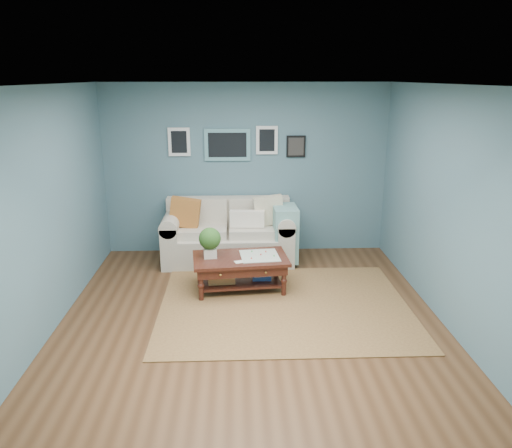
{
  "coord_description": "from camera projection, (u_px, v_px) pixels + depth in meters",
  "views": [
    {
      "loc": [
        -0.15,
        -5.37,
        2.78
      ],
      "look_at": [
        0.1,
        1.0,
        0.89
      ],
      "focal_mm": 35.0,
      "sensor_mm": 36.0,
      "label": 1
    }
  ],
  "objects": [
    {
      "name": "coffee_table",
      "position": [
        235.0,
        263.0,
        6.67
      ],
      "size": [
        1.32,
        0.85,
        0.88
      ],
      "rotation": [
        0.0,
        0.0,
        0.1
      ],
      "color": "black",
      "rests_on": "ground"
    },
    {
      "name": "loveseat",
      "position": [
        234.0,
        234.0,
        7.76
      ],
      "size": [
        2.05,
        0.93,
        1.05
      ],
      "color": "beige",
      "rests_on": "ground"
    },
    {
      "name": "area_rug",
      "position": [
        284.0,
        306.0,
        6.29
      ],
      "size": [
        3.11,
        2.49,
        0.01
      ],
      "primitive_type": "cube",
      "color": "brown",
      "rests_on": "ground"
    },
    {
      "name": "room_shell",
      "position": [
        250.0,
        208.0,
        5.61
      ],
      "size": [
        5.0,
        5.02,
        2.7
      ],
      "color": "brown",
      "rests_on": "ground"
    }
  ]
}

